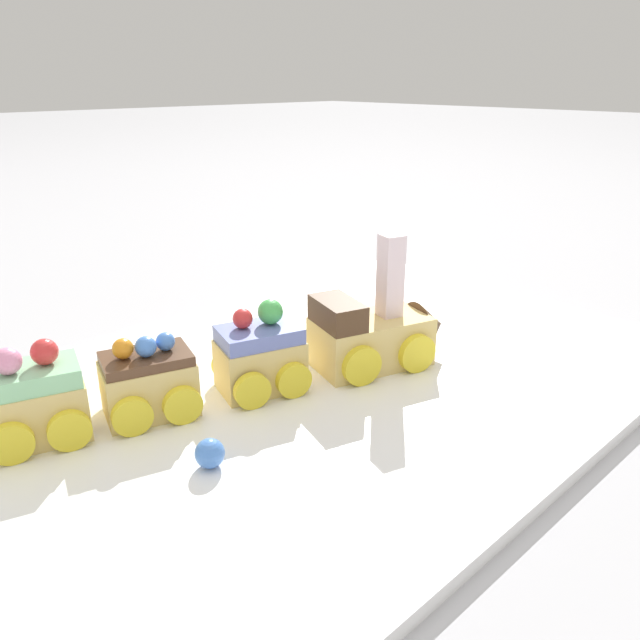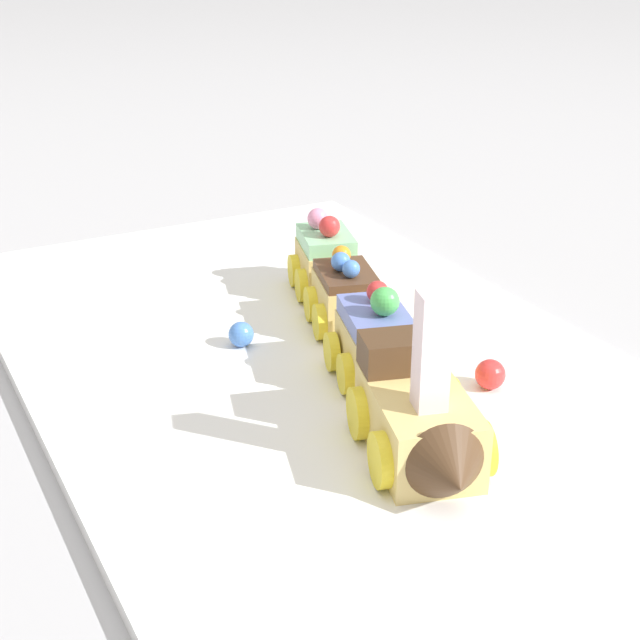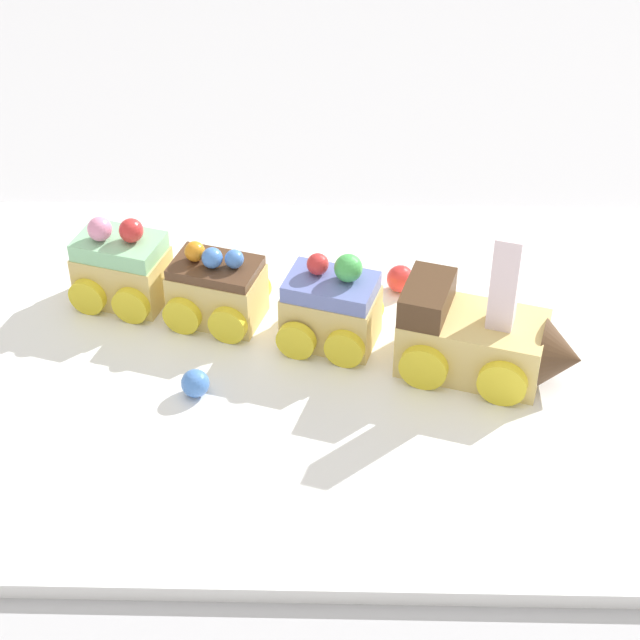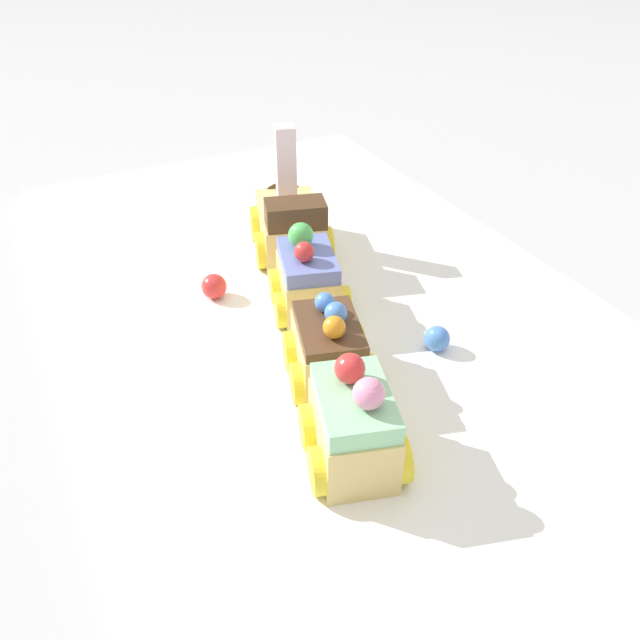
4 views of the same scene
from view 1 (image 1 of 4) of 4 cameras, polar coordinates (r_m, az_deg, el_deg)
The scene contains 8 objects.
ground_plane at distance 0.53m, azimuth -5.27°, elevation -8.76°, with size 10.00×10.00×0.00m, color #B2B2B7.
display_board at distance 0.53m, azimuth -5.30°, elevation -8.19°, with size 0.82×0.45×0.01m, color white.
cake_train_locomotive at distance 0.59m, azimuth 5.47°, elevation -1.17°, with size 0.14×0.10×0.12m.
cake_car_blueberry at distance 0.54m, azimuth -5.49°, elevation -3.44°, with size 0.08×0.08×0.08m.
cake_car_chocolate at distance 0.51m, azimuth -15.39°, elevation -5.63°, with size 0.08×0.08×0.07m.
cake_car_mint at distance 0.51m, azimuth -24.61°, elevation -6.91°, with size 0.08×0.08×0.08m.
gumball_red at distance 0.62m, azimuth -5.18°, elevation -1.53°, with size 0.02×0.02×0.02m, color red.
gumball_blue at distance 0.45m, azimuth -10.04°, elevation -11.91°, with size 0.02×0.02×0.02m, color #4C84E0.
Camera 1 is at (-0.28, -0.36, 0.27)m, focal length 35.00 mm.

